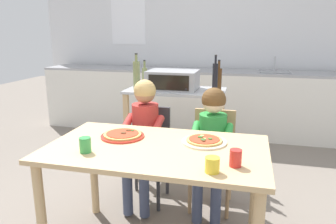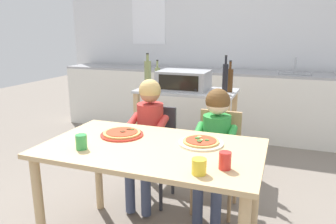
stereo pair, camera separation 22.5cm
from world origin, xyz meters
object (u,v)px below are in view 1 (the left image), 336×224
at_px(toaster_oven, 173,80).
at_px(child_in_red_shirt, 143,130).
at_px(kitchen_island_cart, 176,117).
at_px(drinking_cup_yellow, 212,165).
at_px(bottle_slim_sauce, 137,75).
at_px(child_in_green_shirt, 212,136).
at_px(drinking_cup_red, 236,158).
at_px(pizza_plate_red_rimmed, 123,135).
at_px(drinking_cup_green, 85,145).
at_px(dining_chair_right, 213,152).
at_px(bottle_dark_olive_oil, 219,79).
at_px(dining_chair_left, 148,147).
at_px(dining_table, 156,162).
at_px(pizza_plate_cream, 204,141).
at_px(bottle_squat_spirits, 215,78).
at_px(bottle_tall_green_wine, 145,76).

relative_size(toaster_oven, child_in_red_shirt, 0.48).
distance_m(kitchen_island_cart, drinking_cup_yellow, 1.78).
distance_m(toaster_oven, bottle_slim_sauce, 0.38).
xyz_separation_m(child_in_red_shirt, child_in_green_shirt, (0.56, 0.03, -0.02)).
xyz_separation_m(child_in_green_shirt, drinking_cup_red, (0.21, -0.77, 0.14)).
height_order(child_in_red_shirt, pizza_plate_red_rimmed, child_in_red_shirt).
bearing_deg(bottle_slim_sauce, drinking_cup_green, -82.39).
bearing_deg(dining_chair_right, toaster_oven, 127.07).
bearing_deg(toaster_oven, kitchen_island_cart, 1.03).
relative_size(child_in_green_shirt, drinking_cup_red, 10.77).
distance_m(bottle_dark_olive_oil, dining_chair_left, 1.03).
xyz_separation_m(bottle_slim_sauce, dining_table, (0.58, -1.27, -0.37)).
relative_size(bottle_dark_olive_oil, pizza_plate_red_rimmed, 1.05).
bearing_deg(drinking_cup_green, pizza_plate_cream, 27.13).
relative_size(toaster_oven, pizza_plate_red_rimmed, 1.72).
bearing_deg(pizza_plate_cream, bottle_dark_olive_oil, 91.80).
relative_size(dining_table, drinking_cup_green, 14.93).
bearing_deg(drinking_cup_red, bottle_slim_sauce, 126.50).
distance_m(dining_chair_left, drinking_cup_green, 0.94).
bearing_deg(dining_chair_left, pizza_plate_red_rimmed, -89.98).
distance_m(kitchen_island_cart, bottle_dark_olive_oil, 0.60).
xyz_separation_m(bottle_slim_sauce, pizza_plate_red_rimmed, (0.30, -1.14, -0.25)).
relative_size(kitchen_island_cart, bottle_squat_spirits, 2.73).
bearing_deg(dining_chair_left, child_in_red_shirt, -90.00).
bearing_deg(bottle_tall_green_wine, bottle_slim_sauce, -89.44).
height_order(kitchen_island_cart, dining_chair_left, kitchen_island_cart).
height_order(kitchen_island_cart, pizza_plate_red_rimmed, kitchen_island_cart).
bearing_deg(dining_chair_right, child_in_green_shirt, -90.00).
xyz_separation_m(kitchen_island_cart, bottle_squat_spirits, (0.41, -0.11, 0.45)).
height_order(bottle_slim_sauce, drinking_cup_red, bottle_slim_sauce).
bearing_deg(pizza_plate_cream, child_in_red_shirt, 143.18).
height_order(dining_table, drinking_cup_green, drinking_cup_green).
relative_size(bottle_dark_olive_oil, dining_chair_right, 0.38).
xyz_separation_m(bottle_slim_sauce, bottle_squat_spirits, (0.80, 0.00, -0.00)).
xyz_separation_m(bottle_squat_spirits, dining_chair_right, (0.06, -0.56, -0.54)).
height_order(bottle_squat_spirits, bottle_tall_green_wine, bottle_squat_spirits).
bearing_deg(child_in_green_shirt, pizza_plate_red_rimmed, -140.25).
distance_m(drinking_cup_red, drinking_cup_yellow, 0.15).
bearing_deg(child_in_green_shirt, kitchen_island_cart, 120.97).
relative_size(kitchen_island_cart, bottle_tall_green_wine, 3.60).
xyz_separation_m(pizza_plate_red_rimmed, drinking_cup_yellow, (0.66, -0.41, 0.03)).
distance_m(bottle_dark_olive_oil, pizza_plate_cream, 1.28).
xyz_separation_m(bottle_dark_olive_oil, drinking_cup_green, (-0.62, -1.60, -0.19)).
relative_size(child_in_red_shirt, child_in_green_shirt, 1.05).
bearing_deg(drinking_cup_green, dining_chair_left, 83.09).
height_order(bottle_slim_sauce, bottle_dark_olive_oil, bottle_slim_sauce).
bearing_deg(drinking_cup_red, pizza_plate_cream, 123.09).
relative_size(dining_chair_right, drinking_cup_yellow, 9.94).
distance_m(dining_chair_left, child_in_green_shirt, 0.59).
distance_m(kitchen_island_cart, pizza_plate_cream, 1.33).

